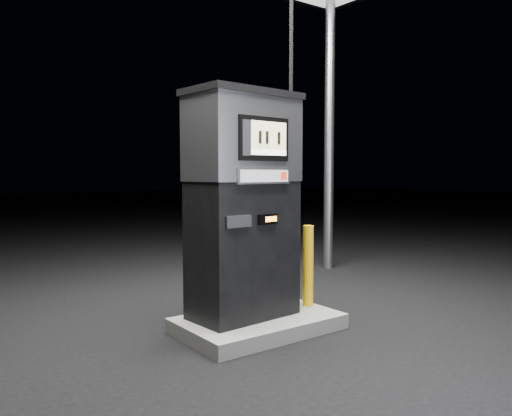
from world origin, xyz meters
TOP-DOWN VIEW (x-y plane):
  - ground at (0.00, 0.00)m, footprint 80.00×80.00m
  - pump_island at (0.00, 0.00)m, footprint 1.60×1.00m
  - fuel_dispenser at (-0.11, 0.10)m, footprint 1.27×0.75m
  - bollard_left at (-0.55, -0.00)m, footprint 0.13×0.13m
  - bollard_right at (0.69, 0.00)m, footprint 0.13×0.13m

SIDE VIEW (x-z plane):
  - ground at x=0.00m, z-range 0.00..0.00m
  - pump_island at x=0.00m, z-range 0.00..0.15m
  - bollard_left at x=-0.55m, z-range 0.15..0.97m
  - bollard_right at x=0.69m, z-range 0.15..1.04m
  - fuel_dispenser at x=-0.11m, z-range -1.04..3.66m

